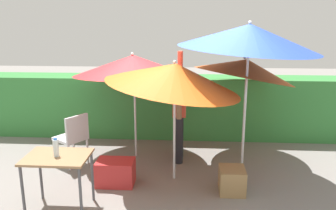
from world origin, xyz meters
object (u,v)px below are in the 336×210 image
at_px(umbrella_yellow, 249,37).
at_px(folding_table, 58,163).
at_px(crate_cardboard, 232,180).
at_px(bottle_water, 56,148).
at_px(umbrella_rainbow, 133,65).
at_px(umbrella_navy, 246,68).
at_px(umbrella_orange, 175,75).
at_px(chair_plastic, 73,136).
at_px(cooler_box, 116,172).
at_px(person_vendor, 179,108).

bearing_deg(umbrella_yellow, folding_table, -153.72).
bearing_deg(crate_cardboard, bottle_water, -164.79).
height_order(umbrella_rainbow, umbrella_navy, umbrella_navy).
height_order(umbrella_rainbow, crate_cardboard, umbrella_rainbow).
relative_size(umbrella_rainbow, bottle_water, 8.58).
bearing_deg(umbrella_yellow, umbrella_orange, -168.41).
xyz_separation_m(chair_plastic, folding_table, (0.28, -1.39, 0.15)).
bearing_deg(umbrella_navy, bottle_water, -142.31).
xyz_separation_m(umbrella_orange, crate_cardboard, (0.85, -0.41, -1.44)).
height_order(umbrella_navy, chair_plastic, umbrella_navy).
distance_m(umbrella_yellow, bottle_water, 3.09).
bearing_deg(chair_plastic, umbrella_orange, -12.15).
xyz_separation_m(umbrella_rainbow, umbrella_navy, (1.92, 0.14, -0.05)).
xyz_separation_m(cooler_box, folding_table, (-0.57, -0.74, 0.47)).
relative_size(umbrella_yellow, cooler_box, 4.35).
xyz_separation_m(umbrella_yellow, umbrella_navy, (0.09, 0.76, -0.57)).
bearing_deg(crate_cardboard, folding_table, -165.04).
height_order(umbrella_yellow, cooler_box, umbrella_yellow).
bearing_deg(umbrella_orange, umbrella_navy, 40.01).
relative_size(person_vendor, folding_table, 2.35).
bearing_deg(person_vendor, folding_table, -130.76).
bearing_deg(umbrella_navy, umbrella_rainbow, -175.89).
height_order(crate_cardboard, bottle_water, bottle_water).
xyz_separation_m(umbrella_orange, bottle_water, (-1.44, -1.03, -0.76)).
relative_size(person_vendor, crate_cardboard, 4.73).
bearing_deg(folding_table, umbrella_rainbow, 69.72).
relative_size(umbrella_rainbow, umbrella_navy, 1.03).
distance_m(chair_plastic, crate_cardboard, 2.70).
bearing_deg(umbrella_orange, umbrella_rainbow, 131.45).
bearing_deg(bottle_water, crate_cardboard, 15.21).
distance_m(crate_cardboard, folding_table, 2.41).
distance_m(cooler_box, folding_table, 1.04).
distance_m(umbrella_yellow, person_vendor, 1.67).
bearing_deg(crate_cardboard, chair_plastic, 163.09).
xyz_separation_m(umbrella_rainbow, folding_table, (-0.69, -1.86, -0.98)).
xyz_separation_m(person_vendor, cooler_box, (-0.92, -0.99, -0.75)).
relative_size(umbrella_orange, bottle_water, 8.46).
distance_m(chair_plastic, cooler_box, 1.11).
bearing_deg(cooler_box, crate_cardboard, -4.28).
height_order(umbrella_orange, person_vendor, umbrella_orange).
distance_m(cooler_box, crate_cardboard, 1.72).
xyz_separation_m(umbrella_navy, folding_table, (-2.60, -2.00, -0.94)).
height_order(person_vendor, folding_table, person_vendor).
bearing_deg(umbrella_rainbow, umbrella_navy, 4.11).
bearing_deg(umbrella_yellow, umbrella_rainbow, 161.12).
relative_size(cooler_box, folding_table, 0.70).
relative_size(umbrella_navy, folding_table, 2.51).
distance_m(crate_cardboard, bottle_water, 2.46).
bearing_deg(chair_plastic, folding_table, -78.70).
xyz_separation_m(umbrella_navy, cooler_box, (-2.04, -1.26, -1.40)).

